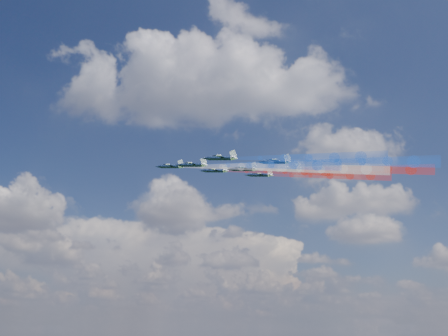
# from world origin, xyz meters

# --- Properties ---
(jet_lead) EXTENTS (13.50, 11.81, 5.94)m
(jet_lead) POSITION_xyz_m (-10.39, 10.51, 129.05)
(jet_lead) COLOR black
(trail_lead) EXTENTS (42.60, 12.67, 8.78)m
(trail_lead) POSITION_xyz_m (15.41, 5.44, 126.41)
(trail_lead) COLOR white
(jet_inner_left) EXTENTS (13.50, 11.81, 5.94)m
(jet_inner_left) POSITION_xyz_m (-0.00, -2.48, 124.89)
(jet_inner_left) COLOR black
(trail_inner_left) EXTENTS (42.60, 12.67, 8.78)m
(trail_inner_left) POSITION_xyz_m (25.80, -7.54, 122.24)
(trail_inner_left) COLOR blue
(jet_inner_right) EXTENTS (13.50, 11.81, 5.94)m
(jet_inner_right) POSITION_xyz_m (4.46, 19.64, 129.82)
(jet_inner_right) COLOR black
(trail_inner_right) EXTENTS (42.60, 12.67, 8.78)m
(trail_inner_right) POSITION_xyz_m (30.26, 14.58, 127.18)
(trail_inner_right) COLOR red
(jet_outer_left) EXTENTS (13.50, 11.81, 5.94)m
(jet_outer_left) POSITION_xyz_m (10.85, -14.91, 122.45)
(jet_outer_left) COLOR black
(trail_outer_left) EXTENTS (42.60, 12.67, 8.78)m
(trail_outer_left) POSITION_xyz_m (36.65, -19.98, 119.80)
(trail_outer_left) COLOR blue
(jet_center_third) EXTENTS (13.50, 11.81, 5.94)m
(jet_center_third) POSITION_xyz_m (15.97, 6.46, 125.70)
(jet_center_third) COLOR black
(trail_center_third) EXTENTS (42.60, 12.67, 8.78)m
(trail_center_third) POSITION_xyz_m (41.78, 1.40, 123.06)
(trail_center_third) COLOR white
(jet_outer_right) EXTENTS (13.50, 11.81, 5.94)m
(jet_outer_right) POSITION_xyz_m (20.78, 26.13, 129.58)
(jet_outer_right) COLOR black
(trail_outer_right) EXTENTS (42.60, 12.67, 8.78)m
(trail_outer_right) POSITION_xyz_m (46.58, 21.06, 126.94)
(trail_outer_right) COLOR red
(jet_rear_left) EXTENTS (13.50, 11.81, 5.94)m
(jet_rear_left) POSITION_xyz_m (26.94, -6.62, 123.46)
(jet_rear_left) COLOR black
(trail_rear_left) EXTENTS (42.60, 12.67, 8.78)m
(trail_rear_left) POSITION_xyz_m (52.74, -11.68, 120.81)
(trail_rear_left) COLOR blue
(jet_rear_right) EXTENTS (13.50, 11.81, 5.94)m
(jet_rear_right) POSITION_xyz_m (31.06, 12.11, 126.97)
(jet_rear_right) COLOR black
(trail_rear_right) EXTENTS (42.60, 12.67, 8.78)m
(trail_rear_right) POSITION_xyz_m (56.86, 7.04, 124.32)
(trail_rear_right) COLOR red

